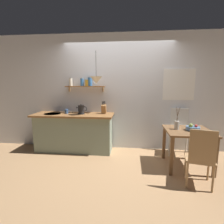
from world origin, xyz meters
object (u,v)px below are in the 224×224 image
at_px(dining_table, 188,136).
at_px(dining_chair_near, 201,156).
at_px(dining_chair_far, 179,129).
at_px(electric_kettle, 81,110).
at_px(coffee_mug_by_sink, 67,111).
at_px(twig_vase, 177,125).
at_px(fruit_bowl, 193,128).
at_px(knife_block, 104,109).
at_px(pendant_lamp, 96,80).

xyz_separation_m(dining_table, dining_chair_near, (-0.02, -0.66, -0.09)).
relative_size(dining_chair_far, electric_kettle, 4.22).
distance_m(electric_kettle, coffee_mug_by_sink, 0.35).
relative_size(dining_table, electric_kettle, 3.38).
xyz_separation_m(dining_table, coffee_mug_by_sink, (-2.53, 0.57, 0.33)).
distance_m(dining_table, twig_vase, 0.29).
relative_size(fruit_bowl, coffee_mug_by_sink, 2.04).
xyz_separation_m(dining_chair_far, knife_block, (-1.70, 0.00, 0.44)).
xyz_separation_m(electric_kettle, coffee_mug_by_sink, (-0.35, 0.01, -0.05)).
bearing_deg(dining_table, pendant_lamp, 165.50).
distance_m(dining_chair_near, pendant_lamp, 2.41).
bearing_deg(fruit_bowl, dining_chair_far, 93.78).
relative_size(dining_chair_far, pendant_lamp, 1.50).
height_order(fruit_bowl, knife_block, knife_block).
xyz_separation_m(fruit_bowl, electric_kettle, (-2.25, 0.58, 0.21)).
relative_size(knife_block, coffee_mug_by_sink, 2.40).
bearing_deg(coffee_mug_by_sink, dining_chair_far, 2.33).
bearing_deg(pendant_lamp, twig_vase, -15.19).
bearing_deg(fruit_bowl, pendant_lamp, 165.45).
bearing_deg(pendant_lamp, dining_chair_near, -32.24).
bearing_deg(dining_table, electric_kettle, 165.61).
height_order(dining_chair_near, fruit_bowl, dining_chair_near).
bearing_deg(dining_table, coffee_mug_by_sink, 167.25).
bearing_deg(pendant_lamp, electric_kettle, 166.15).
height_order(dining_table, dining_chair_near, dining_chair_near).
xyz_separation_m(electric_kettle, knife_block, (0.50, 0.12, 0.01)).
bearing_deg(twig_vase, coffee_mug_by_sink, 166.92).
distance_m(fruit_bowl, twig_vase, 0.28).
bearing_deg(fruit_bowl, dining_chair_near, -97.31).
height_order(dining_chair_near, twig_vase, twig_vase).
bearing_deg(pendant_lamp, dining_table, -14.50).
distance_m(dining_table, dining_chair_far, 0.68).
height_order(fruit_bowl, twig_vase, twig_vase).
height_order(twig_vase, knife_block, knife_block).
relative_size(dining_chair_near, dining_chair_far, 0.91).
xyz_separation_m(dining_chair_near, fruit_bowl, (0.08, 0.64, 0.27)).
bearing_deg(knife_block, coffee_mug_by_sink, -172.92).
bearing_deg(knife_block, electric_kettle, -166.80).
distance_m(fruit_bowl, knife_block, 1.90).
xyz_separation_m(dining_chair_near, pendant_lamp, (-1.79, 1.13, 1.13)).
bearing_deg(pendant_lamp, dining_chair_far, 6.50).
height_order(electric_kettle, knife_block, knife_block).
distance_m(fruit_bowl, electric_kettle, 2.33).
relative_size(twig_vase, electric_kettle, 1.77).
bearing_deg(twig_vase, electric_kettle, 165.06).
bearing_deg(dining_chair_near, coffee_mug_by_sink, 153.83).
height_order(dining_table, twig_vase, twig_vase).
height_order(twig_vase, electric_kettle, twig_vase).
distance_m(dining_table, coffee_mug_by_sink, 2.62).
distance_m(dining_table, fruit_bowl, 0.19).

